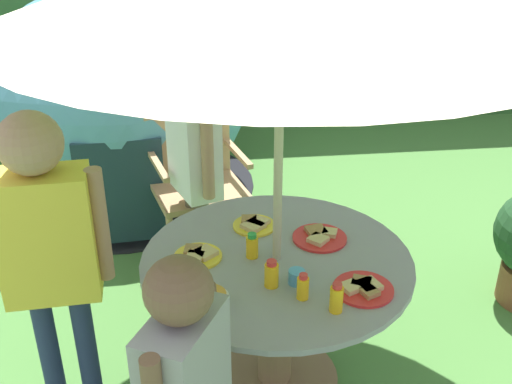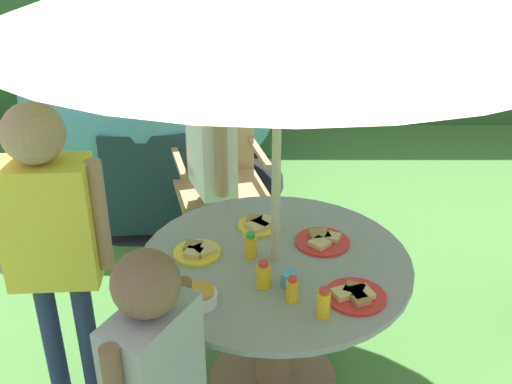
{
  "view_description": "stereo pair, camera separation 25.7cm",
  "coord_description": "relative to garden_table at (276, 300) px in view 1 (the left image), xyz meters",
  "views": [
    {
      "loc": [
        -0.34,
        -2.11,
        2.09
      ],
      "look_at": [
        -0.07,
        0.17,
        0.92
      ],
      "focal_mm": 42.2,
      "sensor_mm": 36.0,
      "label": 1
    },
    {
      "loc": [
        -0.08,
        -2.13,
        2.09
      ],
      "look_at": [
        -0.07,
        0.17,
        0.92
      ],
      "focal_mm": 42.2,
      "sensor_mm": 36.0,
      "label": 2
    }
  ],
  "objects": [
    {
      "name": "garden_table",
      "position": [
        0.0,
        0.0,
        0.0
      ],
      "size": [
        1.15,
        1.15,
        0.69
      ],
      "color": "brown",
      "rests_on": "ground_plane"
    },
    {
      "name": "juice_bottle_mid_right",
      "position": [
        -0.46,
        -0.16,
        0.28
      ],
      "size": [
        0.05,
        0.05,
        0.13
      ],
      "color": "yellow",
      "rests_on": "garden_table"
    },
    {
      "name": "juice_bottle_far_left",
      "position": [
        -0.1,
        0.02,
        0.27
      ],
      "size": [
        0.05,
        0.05,
        0.11
      ],
      "color": "yellow",
      "rests_on": "garden_table"
    },
    {
      "name": "hedge_backdrop",
      "position": [
        0.0,
        3.77,
        0.56
      ],
      "size": [
        9.0,
        0.7,
        2.06
      ],
      "primitive_type": "cube",
      "color": "#33602D",
      "rests_on": "ground_plane"
    },
    {
      "name": "cup_near",
      "position": [
        0.05,
        -0.19,
        0.25
      ],
      "size": [
        0.07,
        0.07,
        0.06
      ],
      "primitive_type": "cylinder",
      "color": "#4C99D8",
      "rests_on": "garden_table"
    },
    {
      "name": "dome_tent",
      "position": [
        -0.84,
        2.17,
        0.29
      ],
      "size": [
        2.11,
        2.11,
        1.52
      ],
      "rotation": [
        0.0,
        0.0,
        0.08
      ],
      "color": "teal",
      "rests_on": "ground_plane"
    },
    {
      "name": "child_in_yellow_shirt",
      "position": [
        -0.9,
        -0.06,
        0.42
      ],
      "size": [
        0.47,
        0.24,
        1.4
      ],
      "rotation": [
        0.0,
        0.0,
        0.06
      ],
      "color": "navy",
      "rests_on": "ground_plane"
    },
    {
      "name": "plate_near_left",
      "position": [
        -0.07,
        0.27,
        0.24
      ],
      "size": [
        0.2,
        0.2,
        0.03
      ],
      "color": "yellow",
      "rests_on": "garden_table"
    },
    {
      "name": "juice_bottle_mid_left",
      "position": [
        -0.05,
        -0.2,
        0.28
      ],
      "size": [
        0.06,
        0.06,
        0.12
      ],
      "color": "yellow",
      "rests_on": "garden_table"
    },
    {
      "name": "wooden_chair",
      "position": [
        -0.32,
        1.22,
        0.07
      ],
      "size": [
        0.63,
        0.58,
        0.94
      ],
      "rotation": [
        0.0,
        0.0,
        0.26
      ],
      "color": "tan",
      "rests_on": "ground_plane"
    },
    {
      "name": "plate_center_front",
      "position": [
        -0.33,
        0.04,
        0.24
      ],
      "size": [
        0.2,
        0.2,
        0.03
      ],
      "color": "yellow",
      "rests_on": "garden_table"
    },
    {
      "name": "child_in_grey_shirt",
      "position": [
        -0.39,
        -0.73,
        0.29
      ],
      "size": [
        0.3,
        0.37,
        1.19
      ],
      "rotation": [
        0.0,
        0.0,
        1.08
      ],
      "color": "navy",
      "rests_on": "ground_plane"
    },
    {
      "name": "ground_plane",
      "position": [
        0.0,
        0.0,
        -0.48
      ],
      "size": [
        10.0,
        10.0,
        0.02
      ],
      "primitive_type": "cube",
      "color": "#477A38"
    },
    {
      "name": "snack_bowl",
      "position": [
        -0.29,
        -0.3,
        0.26
      ],
      "size": [
        0.14,
        0.14,
        0.08
      ],
      "color": "white",
      "rests_on": "garden_table"
    },
    {
      "name": "plate_far_right",
      "position": [
        0.3,
        -0.27,
        0.23
      ],
      "size": [
        0.24,
        0.24,
        0.03
      ],
      "color": "red",
      "rests_on": "garden_table"
    },
    {
      "name": "child_in_white_shirt",
      "position": [
        -0.32,
        0.86,
        0.37
      ],
      "size": [
        0.3,
        0.42,
        1.31
      ],
      "rotation": [
        0.0,
        0.0,
        -1.21
      ],
      "color": "brown",
      "rests_on": "ground_plane"
    },
    {
      "name": "juice_bottle_near_right",
      "position": [
        0.16,
        -0.38,
        0.28
      ],
      "size": [
        0.05,
        0.05,
        0.12
      ],
      "color": "yellow",
      "rests_on": "garden_table"
    },
    {
      "name": "plate_back_edge",
      "position": [
        0.21,
        0.13,
        0.23
      ],
      "size": [
        0.24,
        0.24,
        0.03
      ],
      "color": "red",
      "rests_on": "garden_table"
    },
    {
      "name": "juice_bottle_center_back",
      "position": [
        0.06,
        -0.29,
        0.27
      ],
      "size": [
        0.05,
        0.05,
        0.11
      ],
      "color": "yellow",
      "rests_on": "garden_table"
    }
  ]
}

